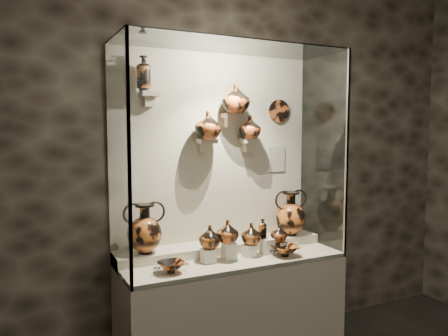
# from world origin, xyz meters

# --- Properties ---
(wall_back) EXTENTS (5.00, 0.02, 3.20)m
(wall_back) POSITION_xyz_m (0.00, 2.50, 1.60)
(wall_back) COLOR black
(wall_back) RESTS_ON ground
(plinth) EXTENTS (1.70, 0.60, 0.80)m
(plinth) POSITION_xyz_m (0.00, 2.18, 0.40)
(plinth) COLOR #C0B69B
(plinth) RESTS_ON floor
(front_tier) EXTENTS (1.68, 0.58, 0.03)m
(front_tier) POSITION_xyz_m (0.00, 2.18, 0.82)
(front_tier) COLOR beige
(front_tier) RESTS_ON plinth
(rear_tier) EXTENTS (1.70, 0.25, 0.10)m
(rear_tier) POSITION_xyz_m (0.00, 2.35, 0.85)
(rear_tier) COLOR beige
(rear_tier) RESTS_ON plinth
(back_panel) EXTENTS (1.70, 0.03, 1.60)m
(back_panel) POSITION_xyz_m (0.00, 2.50, 1.60)
(back_panel) COLOR #C0B69B
(back_panel) RESTS_ON plinth
(glass_front) EXTENTS (1.70, 0.01, 1.60)m
(glass_front) POSITION_xyz_m (0.00, 1.88, 1.60)
(glass_front) COLOR white
(glass_front) RESTS_ON plinth
(glass_left) EXTENTS (0.01, 0.60, 1.60)m
(glass_left) POSITION_xyz_m (-0.85, 2.18, 1.60)
(glass_left) COLOR white
(glass_left) RESTS_ON plinth
(glass_right) EXTENTS (0.01, 0.60, 1.60)m
(glass_right) POSITION_xyz_m (0.85, 2.18, 1.60)
(glass_right) COLOR white
(glass_right) RESTS_ON plinth
(glass_top) EXTENTS (1.70, 0.60, 0.01)m
(glass_top) POSITION_xyz_m (0.00, 2.18, 2.40)
(glass_top) COLOR white
(glass_top) RESTS_ON back_panel
(frame_post_left) EXTENTS (0.02, 0.02, 1.60)m
(frame_post_left) POSITION_xyz_m (-0.84, 1.89, 1.60)
(frame_post_left) COLOR gray
(frame_post_left) RESTS_ON plinth
(frame_post_right) EXTENTS (0.02, 0.02, 1.60)m
(frame_post_right) POSITION_xyz_m (0.84, 1.89, 1.60)
(frame_post_right) COLOR gray
(frame_post_right) RESTS_ON plinth
(pedestal_a) EXTENTS (0.09, 0.09, 0.10)m
(pedestal_a) POSITION_xyz_m (-0.22, 2.13, 0.88)
(pedestal_a) COLOR silver
(pedestal_a) RESTS_ON front_tier
(pedestal_b) EXTENTS (0.09, 0.09, 0.13)m
(pedestal_b) POSITION_xyz_m (-0.05, 2.13, 0.90)
(pedestal_b) COLOR silver
(pedestal_b) RESTS_ON front_tier
(pedestal_c) EXTENTS (0.09, 0.09, 0.09)m
(pedestal_c) POSITION_xyz_m (0.12, 2.13, 0.88)
(pedestal_c) COLOR silver
(pedestal_c) RESTS_ON front_tier
(pedestal_d) EXTENTS (0.09, 0.09, 0.12)m
(pedestal_d) POSITION_xyz_m (0.28, 2.13, 0.89)
(pedestal_d) COLOR silver
(pedestal_d) RESTS_ON front_tier
(pedestal_e) EXTENTS (0.09, 0.09, 0.08)m
(pedestal_e) POSITION_xyz_m (0.42, 2.13, 0.87)
(pedestal_e) COLOR silver
(pedestal_e) RESTS_ON front_tier
(bracket_ul) EXTENTS (0.14, 0.12, 0.04)m
(bracket_ul) POSITION_xyz_m (-0.55, 2.42, 2.05)
(bracket_ul) COLOR #C0B69B
(bracket_ul) RESTS_ON back_panel
(bracket_ca) EXTENTS (0.14, 0.12, 0.04)m
(bracket_ca) POSITION_xyz_m (-0.10, 2.42, 1.70)
(bracket_ca) COLOR #C0B69B
(bracket_ca) RESTS_ON back_panel
(bracket_cb) EXTENTS (0.10, 0.12, 0.04)m
(bracket_cb) POSITION_xyz_m (0.10, 2.42, 1.90)
(bracket_cb) COLOR #C0B69B
(bracket_cb) RESTS_ON back_panel
(bracket_cc) EXTENTS (0.14, 0.12, 0.04)m
(bracket_cc) POSITION_xyz_m (0.28, 2.42, 1.70)
(bracket_cc) COLOR #C0B69B
(bracket_cc) RESTS_ON back_panel
(amphora_left) EXTENTS (0.33, 0.33, 0.36)m
(amphora_left) POSITION_xyz_m (-0.63, 2.32, 1.08)
(amphora_left) COLOR #C05E24
(amphora_left) RESTS_ON rear_tier
(amphora_right) EXTENTS (0.32, 0.32, 0.37)m
(amphora_right) POSITION_xyz_m (0.63, 2.32, 1.09)
(amphora_right) COLOR #C05E24
(amphora_right) RESTS_ON rear_tier
(jug_a) EXTENTS (0.19, 0.19, 0.17)m
(jug_a) POSITION_xyz_m (-0.20, 2.15, 1.01)
(jug_a) COLOR #C05E24
(jug_a) RESTS_ON pedestal_a
(jug_b) EXTENTS (0.19, 0.19, 0.17)m
(jug_b) POSITION_xyz_m (-0.07, 2.11, 1.05)
(jug_b) COLOR #C15422
(jug_b) RESTS_ON pedestal_b
(jug_c) EXTENTS (0.16, 0.16, 0.16)m
(jug_c) POSITION_xyz_m (0.14, 2.14, 1.00)
(jug_c) COLOR #C05E24
(jug_c) RESTS_ON pedestal_c
(jug_e) EXTENTS (0.13, 0.13, 0.14)m
(jug_e) POSITION_xyz_m (0.40, 2.15, 0.98)
(jug_e) COLOR #C05E24
(jug_e) RESTS_ON pedestal_e
(lekythos_small) EXTENTS (0.10, 0.10, 0.18)m
(lekythos_small) POSITION_xyz_m (0.25, 2.15, 1.04)
(lekythos_small) COLOR #C15422
(lekythos_small) RESTS_ON pedestal_d
(kylix_left) EXTENTS (0.27, 0.25, 0.09)m
(kylix_left) POSITION_xyz_m (-0.54, 2.03, 0.88)
(kylix_left) COLOR #C15422
(kylix_left) RESTS_ON front_tier
(kylix_right) EXTENTS (0.26, 0.22, 0.10)m
(kylix_right) POSITION_xyz_m (0.37, 2.02, 0.88)
(kylix_right) COLOR #C05E24
(kylix_right) RESTS_ON front_tier
(lekythos_tall) EXTENTS (0.13, 0.13, 0.28)m
(lekythos_tall) POSITION_xyz_m (-0.60, 2.40, 2.21)
(lekythos_tall) COLOR #C05E24
(lekythos_tall) RESTS_ON bracket_ul
(ovoid_vase_a) EXTENTS (0.27, 0.27, 0.22)m
(ovoid_vase_a) POSITION_xyz_m (-0.11, 2.37, 1.83)
(ovoid_vase_a) COLOR #C15422
(ovoid_vase_a) RESTS_ON bracket_ca
(ovoid_vase_b) EXTENTS (0.23, 0.23, 0.23)m
(ovoid_vase_b) POSITION_xyz_m (0.12, 2.36, 2.03)
(ovoid_vase_b) COLOR #C15422
(ovoid_vase_b) RESTS_ON bracket_cb
(ovoid_vase_c) EXTENTS (0.21, 0.21, 0.18)m
(ovoid_vase_c) POSITION_xyz_m (0.27, 2.38, 1.81)
(ovoid_vase_c) COLOR #C15422
(ovoid_vase_c) RESTS_ON bracket_cc
(wall_plate) EXTENTS (0.20, 0.02, 0.20)m
(wall_plate) POSITION_xyz_m (0.60, 2.47, 1.95)
(wall_plate) COLOR #A64B20
(wall_plate) RESTS_ON back_panel
(info_placard) EXTENTS (0.16, 0.01, 0.22)m
(info_placard) POSITION_xyz_m (0.58, 2.47, 1.54)
(info_placard) COLOR beige
(info_placard) RESTS_ON back_panel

